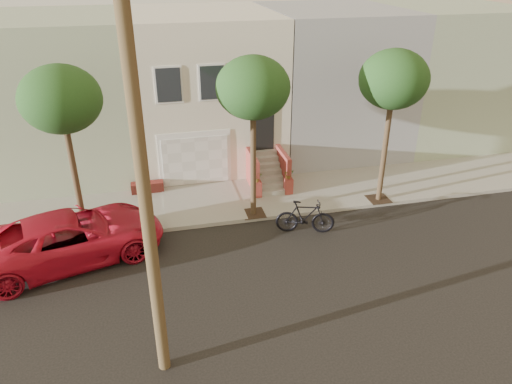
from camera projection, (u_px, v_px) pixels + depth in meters
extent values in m
plane|color=black|center=(250.00, 277.00, 15.85)|extent=(90.00, 90.00, 0.00)
cube|color=gray|center=(223.00, 201.00, 20.46)|extent=(40.00, 3.70, 0.15)
cube|color=beige|center=(201.00, 85.00, 23.93)|extent=(7.00, 8.00, 7.00)
cube|color=gray|center=(58.00, 93.00, 22.55)|extent=(6.50, 8.00, 7.00)
cube|color=#92949A|center=(329.00, 78.00, 25.32)|extent=(6.50, 8.00, 7.00)
cube|color=gray|center=(439.00, 71.00, 26.64)|extent=(6.50, 8.00, 7.00)
cube|color=white|center=(195.00, 158.00, 21.31)|extent=(3.20, 0.12, 2.50)
cube|color=silver|center=(195.00, 161.00, 21.30)|extent=(2.90, 0.06, 2.20)
cube|color=gray|center=(202.00, 202.00, 20.24)|extent=(3.20, 3.70, 0.02)
cube|color=maroon|center=(147.00, 187.00, 21.04)|extent=(1.40, 0.45, 0.44)
cube|color=black|center=(263.00, 129.00, 21.38)|extent=(1.00, 0.06, 2.00)
cube|color=#3F4751|center=(169.00, 85.00, 19.57)|extent=(1.00, 0.06, 1.40)
cube|color=white|center=(169.00, 85.00, 19.58)|extent=(1.15, 0.05, 1.55)
cube|color=#3F4751|center=(212.00, 83.00, 19.93)|extent=(1.00, 0.06, 1.40)
cube|color=white|center=(212.00, 82.00, 19.95)|extent=(1.15, 0.05, 1.55)
cube|color=#3F4751|center=(254.00, 80.00, 20.30)|extent=(1.00, 0.06, 1.40)
cube|color=white|center=(254.00, 80.00, 20.32)|extent=(1.15, 0.05, 1.55)
cube|color=gray|center=(273.00, 192.00, 20.86)|extent=(1.20, 0.28, 0.20)
cube|color=gray|center=(271.00, 185.00, 21.01)|extent=(1.20, 0.28, 0.20)
cube|color=gray|center=(269.00, 179.00, 21.16)|extent=(1.20, 0.28, 0.20)
cube|color=gray|center=(268.00, 172.00, 21.32)|extent=(1.20, 0.28, 0.20)
cube|color=gray|center=(266.00, 165.00, 21.47)|extent=(1.20, 0.28, 0.20)
cube|color=gray|center=(265.00, 159.00, 21.62)|extent=(1.20, 0.28, 0.20)
cube|color=gray|center=(263.00, 152.00, 21.78)|extent=(1.20, 0.28, 0.20)
cube|color=maroon|center=(253.00, 171.00, 21.13)|extent=(0.18, 1.96, 1.60)
cube|color=maroon|center=(283.00, 168.00, 21.41)|extent=(0.18, 1.96, 1.60)
cube|color=maroon|center=(257.00, 189.00, 20.57)|extent=(0.35, 0.35, 0.70)
imported|color=#1A4016|center=(257.00, 177.00, 20.31)|extent=(0.40, 0.35, 0.45)
cube|color=maroon|center=(288.00, 186.00, 20.85)|extent=(0.35, 0.35, 0.70)
imported|color=#1A4016|center=(289.00, 174.00, 20.59)|extent=(0.41, 0.35, 0.45)
cube|color=#2D2116|center=(86.00, 233.00, 18.04)|extent=(0.90, 0.90, 0.02)
cylinder|color=#3C2D1B|center=(76.00, 183.00, 17.10)|extent=(0.22, 0.22, 4.20)
ellipsoid|color=#1A4016|center=(61.00, 99.00, 15.72)|extent=(2.70, 2.57, 2.29)
cube|color=#2D2116|center=(253.00, 213.00, 19.37)|extent=(0.90, 0.90, 0.02)
cylinder|color=#3C2D1B|center=(253.00, 166.00, 18.42)|extent=(0.22, 0.22, 4.20)
ellipsoid|color=#1A4016|center=(253.00, 88.00, 17.05)|extent=(2.70, 2.57, 2.29)
cube|color=#2D2116|center=(378.00, 199.00, 20.49)|extent=(0.90, 0.90, 0.02)
cylinder|color=#3C2D1B|center=(384.00, 154.00, 19.55)|extent=(0.22, 0.22, 4.20)
ellipsoid|color=#1A4016|center=(394.00, 79.00, 18.17)|extent=(2.70, 2.57, 2.29)
cylinder|color=#4C3A23|center=(145.00, 195.00, 10.20)|extent=(0.30, 0.30, 10.00)
imported|color=red|center=(72.00, 237.00, 16.43)|extent=(6.77, 4.44, 1.73)
imported|color=black|center=(305.00, 217.00, 18.08)|extent=(2.32, 1.24, 1.34)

